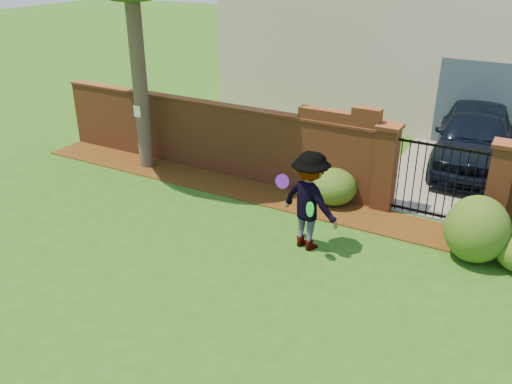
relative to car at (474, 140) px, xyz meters
The scene contains 15 objects.
ground 8.14m from the car, 117.01° to the right, with size 80.00×80.00×0.01m, color #265515.
mulch_bed 6.09m from the car, 140.04° to the right, with size 11.10×1.08×0.03m, color #3D230B.
brick_wall 6.53m from the car, 150.52° to the right, with size 8.70×0.31×2.16m.
pillar_left 3.46m from the car, 111.67° to the right, with size 0.50×0.50×1.88m.
pillar_right 3.35m from the car, 73.99° to the right, with size 0.50×0.50×1.88m.
iron_gate 3.22m from the car, 93.16° to the right, with size 1.78×0.03×1.60m.
driveway 1.13m from the car, 102.74° to the left, with size 3.20×8.00×0.01m, color slate.
house 5.97m from the car, 119.22° to the left, with size 12.40×6.40×6.30m.
car is the anchor object (origin of this frame).
paper_notice 8.34m from the car, 151.18° to the right, with size 0.20×0.01×0.28m, color white.
shrub_left 4.21m from the car, 122.78° to the right, with size 0.98×0.98×0.81m, color #275118.
shrub_middle 4.51m from the car, 80.05° to the right, with size 1.12×1.12×1.23m, color #275118.
man 5.87m from the car, 110.02° to the right, with size 1.22×0.70×1.89m, color gray.
frisbee_purple 6.22m from the car, 113.29° to the right, with size 0.26×0.26×0.02m, color #611BAE.
frisbee_green 6.13m from the car, 107.31° to the right, with size 0.27×0.27×0.02m, color green.
Camera 1 is at (5.13, -6.35, 5.15)m, focal length 37.45 mm.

